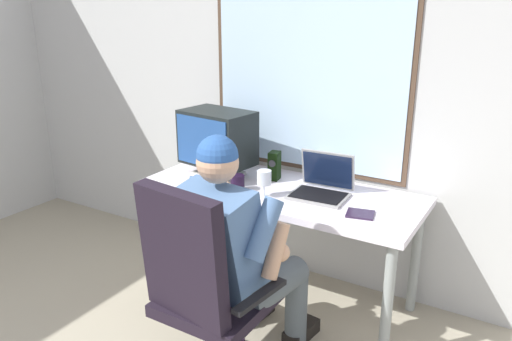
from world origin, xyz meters
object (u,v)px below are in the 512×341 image
Objects in this scene: desk_speaker at (274,166)px; wine_glass at (264,179)px; person_seated at (237,249)px; cd_case at (360,214)px; laptop at (323,184)px; coffee_mug at (237,183)px; office_chair at (200,283)px; crt_monitor at (217,139)px; desk at (281,201)px.

wine_glass is at bearing -71.69° from desk_speaker.
person_seated is 0.69m from cd_case.
desk_speaker is at bearing 167.36° from laptop.
wine_glass is 1.64× the size of coffee_mug.
laptop is (0.16, 0.97, 0.20)m from office_chair.
crt_monitor reaches higher than office_chair.
coffee_mug is (-0.46, -0.20, -0.02)m from laptop.
cd_case is at bearing -21.13° from desk_speaker.
crt_monitor reaches higher than wine_glass.
coffee_mug is (-0.21, -0.16, 0.13)m from desk.
coffee_mug reaches higher than desk.
wine_glass is 0.94× the size of cd_case.
laptop is (0.13, 0.71, 0.14)m from person_seated.
coffee_mug is at bearing -142.53° from desk.
office_chair reaches higher than coffee_mug.
person_seated is 0.73m from laptop.
crt_monitor reaches higher than desk_speaker.
crt_monitor is 2.88× the size of cd_case.
office_chair is at bearing -78.83° from desk_speaker.
desk_speaker is (-0.37, 0.08, 0.03)m from laptop.
laptop is at bearing 80.68° from office_chair.
crt_monitor is at bearing -177.89° from laptop.
wine_glass reaches higher than coffee_mug.
office_chair is 11.08× the size of coffee_mug.
laptop is at bearing 79.58° from person_seated.
laptop is 0.50m from coffee_mug.
person_seated is at bearing -79.85° from desk.
wine_glass is at bearing -142.12° from laptop.
office_chair is 1.00m from laptop.
wine_glass is at bearing 98.31° from office_chair.
laptop is 2.14× the size of wine_glass.
person_seated reaches higher than laptop.
wine_glass is at bearing -97.02° from desk.
crt_monitor is at bearing -163.06° from desk_speaker.
desk is at bearing -2.28° from crt_monitor.
laptop is at bearing -12.64° from desk_speaker.
coffee_mug is at bearing 111.23° from office_chair.
coffee_mug is at bearing -33.52° from crt_monitor.
crt_monitor reaches higher than cd_case.
desk is 10.02× the size of cd_case.
desk_speaker is at bearing 108.31° from wine_glass.
cd_case is at bearing -13.23° from desk.
office_chair reaches higher than laptop.
coffee_mug is at bearing -177.71° from cd_case.
laptop is 0.35m from cd_case.
desk_speaker is 0.71m from cd_case.
office_chair is at bearing -119.78° from cd_case.
wine_glass is at bearing 105.56° from person_seated.
laptop is 1.87× the size of desk_speaker.
cd_case reaches higher than desk.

